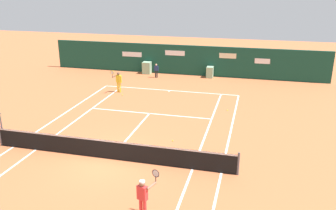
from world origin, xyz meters
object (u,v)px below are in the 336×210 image
Objects in this scene: player_on_baseline at (118,80)px; tennis_ball_mid_court at (173,141)px; ball_kid_left_post at (156,70)px; player_near_side at (143,195)px; tennis_ball_by_sideline at (122,95)px; tennis_ball_near_service_line at (227,110)px.

tennis_ball_mid_court is at bearing 133.56° from player_on_baseline.
ball_kid_left_post is (1.55, 4.96, -0.22)m from player_on_baseline.
ball_kid_left_post is at bearing 109.82° from tennis_ball_mid_court.
tennis_ball_mid_court is at bearing 108.00° from ball_kid_left_post.
player_on_baseline is 15.62m from player_near_side.
ball_kid_left_post is 18.23× the size of tennis_ball_by_sideline.
tennis_ball_near_service_line and tennis_ball_mid_court have the same top height.
tennis_ball_by_sideline is (-7.90, 1.46, 0.00)m from tennis_ball_near_service_line.
player_on_baseline is 8.76m from tennis_ball_near_service_line.
tennis_ball_mid_court is (5.54, -6.95, 0.00)m from tennis_ball_by_sideline.
ball_kid_left_post is 18.23× the size of tennis_ball_mid_court.
tennis_ball_by_sideline is at bearing 132.37° from player_near_side.
tennis_ball_near_service_line is 1.00× the size of tennis_ball_mid_court.
ball_kid_left_post reaches higher than tennis_ball_near_service_line.
tennis_ball_by_sideline is (-6.05, 13.48, -0.89)m from player_near_side.
player_on_baseline is at bearing 128.95° from tennis_ball_by_sideline.
player_on_baseline is 1.45× the size of ball_kid_left_post.
player_near_side is 19.78m from ball_kid_left_post.
player_near_side is 25.95× the size of tennis_ball_mid_court.
tennis_ball_mid_court is (-2.36, -5.49, 0.00)m from tennis_ball_near_service_line.
tennis_ball_mid_court is (-0.51, 6.53, -0.89)m from player_near_side.
player_on_baseline is at bearing 128.60° from tennis_ball_mid_court.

